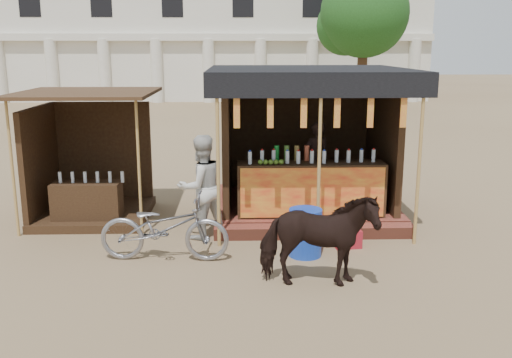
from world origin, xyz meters
The scene contains 11 objects.
ground centered at (0.00, 0.00, 0.00)m, with size 120.00×120.00×0.00m, color #846B4C.
main_stall centered at (1.01, 3.36, 1.02)m, with size 3.60×3.61×2.78m.
secondary_stall centered at (-3.17, 3.24, 0.85)m, with size 2.40×2.40×2.38m.
cow centered at (0.77, -0.09, 0.65)m, with size 0.70×1.55×1.31m, color black.
motorbike centered at (-1.40, 0.95, 0.51)m, with size 0.68×1.94×1.02m, color gray.
bystander centered at (-0.90, 2.00, 0.88)m, with size 0.85×0.66×1.75m, color beige.
blue_barrel centered at (0.74, 1.07, 0.37)m, with size 0.51×0.51×0.74m, color #183EB8.
red_crate centered at (1.46, 1.47, 0.14)m, with size 0.42×0.35×0.29m, color maroon.
cooler centered at (1.83, 2.60, 0.23)m, with size 0.69×0.52×0.46m.
background_building centered at (-2.00, 29.94, 3.98)m, with size 26.00×7.45×8.18m.
tree centered at (5.81, 22.14, 4.63)m, with size 4.50×4.40×7.00m.
Camera 1 is at (-0.26, -7.25, 3.16)m, focal length 40.00 mm.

